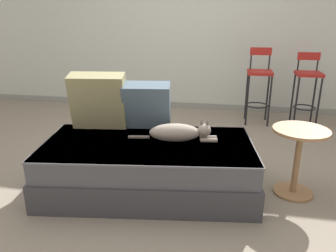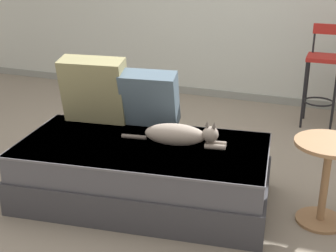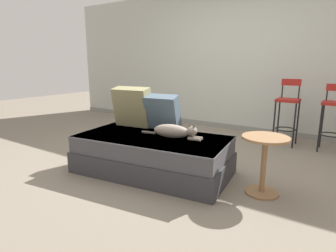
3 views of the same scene
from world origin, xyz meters
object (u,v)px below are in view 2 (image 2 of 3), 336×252
(cat, at_px, (179,135))
(throw_pillow_corner, at_px, (95,90))
(couch, at_px, (143,172))
(throw_pillow_middle, at_px, (150,98))
(bar_stool_near_window, at_px, (323,70))
(side_table, at_px, (326,171))

(cat, bearing_deg, throw_pillow_corner, 165.18)
(couch, bearing_deg, throw_pillow_corner, 151.58)
(couch, xyz_separation_m, cat, (0.24, 0.08, 0.29))
(couch, relative_size, throw_pillow_middle, 4.11)
(couch, xyz_separation_m, bar_stool_near_window, (1.04, 2.06, 0.35))
(throw_pillow_middle, relative_size, cat, 0.60)
(throw_pillow_middle, distance_m, bar_stool_near_window, 2.06)
(throw_pillow_middle, relative_size, side_table, 0.78)
(throw_pillow_middle, height_order, bar_stool_near_window, bar_stool_near_window)
(cat, distance_m, side_table, 0.98)
(throw_pillow_corner, bearing_deg, side_table, -4.20)
(couch, relative_size, throw_pillow_corner, 3.54)
(throw_pillow_middle, xyz_separation_m, side_table, (1.30, -0.18, -0.28))
(couch, height_order, cat, cat)
(throw_pillow_corner, bearing_deg, bar_stool_near_window, 48.82)
(throw_pillow_middle, xyz_separation_m, bar_stool_near_window, (1.12, 1.72, -0.09))
(throw_pillow_middle, bearing_deg, couch, -75.55)
(throw_pillow_middle, height_order, side_table, throw_pillow_middle)
(throw_pillow_middle, bearing_deg, side_table, -7.97)
(side_table, bearing_deg, cat, -175.63)
(couch, height_order, throw_pillow_middle, throw_pillow_middle)
(throw_pillow_middle, relative_size, bar_stool_near_window, 0.45)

